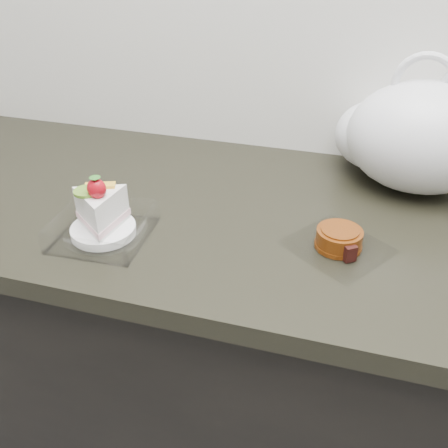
{
  "coord_description": "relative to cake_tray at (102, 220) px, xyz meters",
  "views": [
    {
      "loc": [
        0.01,
        0.86,
        1.41
      ],
      "look_at": [
        -0.19,
        1.56,
        0.94
      ],
      "focal_mm": 40.0,
      "sensor_mm": 36.0,
      "label": 1
    }
  ],
  "objects": [
    {
      "name": "mooncake_wrap",
      "position": [
        0.42,
        0.08,
        -0.02
      ],
      "size": [
        0.22,
        0.22,
        0.04
      ],
      "rotation": [
        0.0,
        0.0,
        -0.42
      ],
      "color": "white",
      "rests_on": "counter"
    },
    {
      "name": "plastic_bag",
      "position": [
        0.53,
        0.36,
        0.08
      ],
      "size": [
        0.38,
        0.32,
        0.28
      ],
      "rotation": [
        0.0,
        0.0,
        -0.3
      ],
      "color": "white",
      "rests_on": "counter"
    },
    {
      "name": "counter",
      "position": [
        0.41,
        0.16,
        -0.48
      ],
      "size": [
        2.04,
        0.64,
        0.9
      ],
      "color": "black",
      "rests_on": "ground"
    },
    {
      "name": "cake_tray",
      "position": [
        0.0,
        0.0,
        0.0
      ],
      "size": [
        0.17,
        0.17,
        0.13
      ],
      "rotation": [
        0.0,
        0.0,
        0.05
      ],
      "color": "white",
      "rests_on": "counter"
    }
  ]
}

